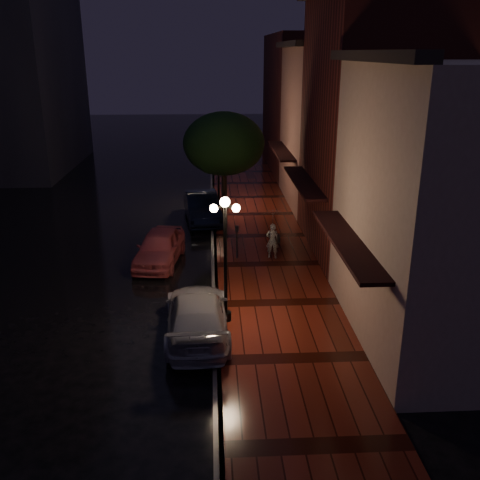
% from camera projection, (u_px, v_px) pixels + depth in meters
% --- Properties ---
extents(ground, '(120.00, 120.00, 0.00)m').
position_uv_depth(ground, '(214.00, 268.00, 22.88)').
color(ground, black).
rests_on(ground, ground).
extents(sidewalk, '(4.50, 60.00, 0.15)m').
position_uv_depth(sidewalk, '(267.00, 265.00, 22.97)').
color(sidewalk, '#43150C').
rests_on(sidewalk, ground).
extents(curb, '(0.25, 60.00, 0.15)m').
position_uv_depth(curb, '(214.00, 266.00, 22.86)').
color(curb, '#595451').
rests_on(curb, ground).
extents(storefront_near, '(5.00, 8.00, 8.50)m').
position_uv_depth(storefront_near, '(445.00, 209.00, 16.17)').
color(storefront_near, gray).
rests_on(storefront_near, ground).
extents(storefront_mid, '(5.00, 8.00, 11.00)m').
position_uv_depth(storefront_mid, '(373.00, 131.00, 23.29)').
color(storefront_mid, '#511914').
rests_on(storefront_mid, ground).
extents(storefront_far, '(5.00, 8.00, 9.00)m').
position_uv_depth(storefront_far, '(332.00, 129.00, 31.15)').
color(storefront_far, '#8C5951').
rests_on(storefront_far, ground).
extents(storefront_extra, '(5.00, 12.00, 10.00)m').
position_uv_depth(storefront_extra, '(304.00, 104.00, 40.40)').
color(storefront_extra, '#511914').
rests_on(storefront_extra, ground).
extents(streetlamp_near, '(0.96, 0.36, 4.31)m').
position_uv_depth(streetlamp_near, '(225.00, 253.00, 17.32)').
color(streetlamp_near, black).
rests_on(streetlamp_near, sidewalk).
extents(streetlamp_far, '(0.96, 0.36, 4.31)m').
position_uv_depth(streetlamp_far, '(218.00, 166.00, 30.51)').
color(streetlamp_far, black).
rests_on(streetlamp_far, sidewalk).
extents(street_tree, '(4.16, 4.16, 5.80)m').
position_uv_depth(street_tree, '(224.00, 146.00, 27.14)').
color(street_tree, black).
rests_on(street_tree, sidewalk).
extents(pink_car, '(2.30, 4.50, 1.47)m').
position_uv_depth(pink_car, '(160.00, 247.00, 23.22)').
color(pink_car, '#C85258').
rests_on(pink_car, ground).
extents(navy_car, '(2.24, 4.95, 1.57)m').
position_uv_depth(navy_car, '(202.00, 207.00, 28.96)').
color(navy_car, black).
rests_on(navy_car, ground).
extents(silver_car, '(2.18, 5.04, 1.44)m').
position_uv_depth(silver_car, '(197.00, 315.00, 17.25)').
color(silver_car, '#A4A3AB').
rests_on(silver_car, ground).
extents(woman_with_umbrella, '(0.92, 0.93, 2.21)m').
position_uv_depth(woman_with_umbrella, '(273.00, 226.00, 23.16)').
color(woman_with_umbrella, silver).
rests_on(woman_with_umbrella, sidewalk).
extents(parking_meter, '(0.16, 0.14, 1.48)m').
position_uv_depth(parking_meter, '(237.00, 239.00, 23.31)').
color(parking_meter, black).
rests_on(parking_meter, sidewalk).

